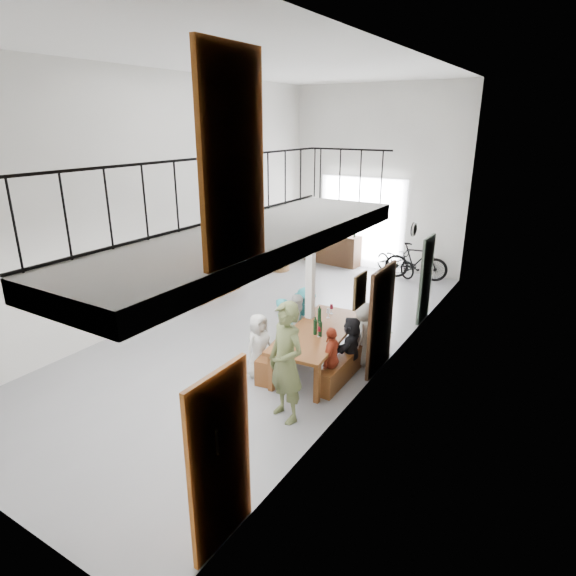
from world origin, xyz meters
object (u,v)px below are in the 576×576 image
Objects in this scene: oak_barrel at (279,256)px; bicycle_near at (395,261)px; side_bench at (216,287)px; host_standing at (286,362)px; serving_counter at (332,249)px; bench_inner at (285,350)px; tasting_table at (318,335)px.

bicycle_near is at bearing 24.38° from oak_barrel.
host_standing is (4.56, -3.80, 0.74)m from side_bench.
serving_counter is 0.97× the size of host_standing.
oak_barrel is 0.48× the size of host_standing.
side_bench is at bearing 170.22° from bicycle_near.
bench_inner is 2.26× the size of oak_barrel.
bicycle_near is (-0.82, 6.47, -0.28)m from tasting_table.
bicycle_near is (-1.14, 8.12, -0.54)m from host_standing.
serving_counter reaches higher than bench_inner.
tasting_table reaches higher than bench_inner.
side_bench is 0.87× the size of serving_counter.
bicycle_near is at bearing 91.64° from tasting_table.
oak_barrel is 3.55m from bicycle_near.
bicycle_near reaches higher than tasting_table.
tasting_table is 1.70m from host_standing.
oak_barrel is at bearing 123.45° from tasting_table.
side_bench is 4.58m from serving_counter.
side_bench is (-4.24, 2.15, -0.48)m from tasting_table.
side_bench is at bearing 160.90° from host_standing.
bicycle_near is (3.42, 4.32, 0.20)m from side_bench.
serving_counter is at bearing 74.21° from side_bench.
host_standing reaches higher than bicycle_near.
serving_counter reaches higher than oak_barrel.
side_bench is 0.84× the size of host_standing.
bench_inner is at bearing -178.94° from tasting_table.
oak_barrel is at bearing 113.07° from bench_inner.
bicycle_near reaches higher than bench_inner.
tasting_table is at bearing -26.93° from side_bench.
bench_inner is 6.55m from bicycle_near.
serving_counter is at bearing 132.72° from host_standing.
side_bench is at bearing 137.38° from bench_inner.
tasting_table is 1.57× the size of side_bench.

